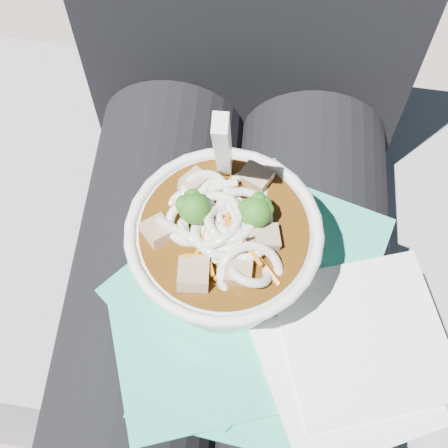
# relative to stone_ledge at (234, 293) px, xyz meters

# --- Properties ---
(ground) EXTENTS (20.00, 20.00, 0.00)m
(ground) POSITION_rel_stone_ledge_xyz_m (0.00, -0.15, -0.23)
(ground) COLOR slate
(ground) RESTS_ON ground
(stone_ledge) EXTENTS (1.03, 0.57, 0.46)m
(stone_ledge) POSITION_rel_stone_ledge_xyz_m (0.00, 0.00, 0.00)
(stone_ledge) COLOR gray
(stone_ledge) RESTS_ON ground
(lap) EXTENTS (0.32, 0.48, 0.16)m
(lap) POSITION_rel_stone_ledge_xyz_m (0.00, -0.15, 0.31)
(lap) COLOR black
(lap) RESTS_ON stone_ledge
(person_body) EXTENTS (0.34, 0.94, 1.01)m
(person_body) POSITION_rel_stone_ledge_xyz_m (0.00, -0.06, 0.33)
(person_body) COLOR black
(person_body) RESTS_ON ground
(plastic_bag) EXTENTS (0.26, 0.28, 0.01)m
(plastic_bag) POSITION_rel_stone_ledge_xyz_m (0.01, -0.16, 0.40)
(plastic_bag) COLOR #29AB88
(plastic_bag) RESTS_ON lap
(napkins) EXTENTS (0.18, 0.19, 0.01)m
(napkins) POSITION_rel_stone_ledge_xyz_m (0.11, -0.20, 0.41)
(napkins) COLOR white
(napkins) RESTS_ON plastic_bag
(udon_bowl) EXTENTS (0.18, 0.18, 0.20)m
(udon_bowl) POSITION_rel_stone_ledge_xyz_m (-0.00, -0.14, 0.46)
(udon_bowl) COLOR white
(udon_bowl) RESTS_ON plastic_bag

